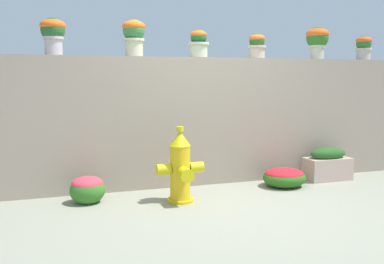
% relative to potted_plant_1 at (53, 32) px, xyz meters
% --- Properties ---
extents(ground_plane, '(24.00, 24.00, 0.00)m').
position_rel_potted_plant_1_xyz_m(ground_plane, '(1.78, -1.16, -1.92)').
color(ground_plane, gray).
extents(stone_wall, '(5.92, 0.30, 1.66)m').
position_rel_potted_plant_1_xyz_m(stone_wall, '(1.78, 0.02, -1.09)').
color(stone_wall, gray).
rests_on(stone_wall, ground).
extents(potted_plant_1, '(0.29, 0.29, 0.43)m').
position_rel_potted_plant_1_xyz_m(potted_plant_1, '(0.00, 0.00, 0.00)').
color(potted_plant_1, '#BDB0B4').
rests_on(potted_plant_1, stone_wall).
extents(potted_plant_2, '(0.28, 0.28, 0.45)m').
position_rel_potted_plant_1_xyz_m(potted_plant_2, '(0.95, 0.03, 0.01)').
color(potted_plant_2, beige).
rests_on(potted_plant_2, stone_wall).
extents(potted_plant_3, '(0.27, 0.27, 0.36)m').
position_rel_potted_plant_1_xyz_m(potted_plant_3, '(1.80, 0.05, -0.07)').
color(potted_plant_3, beige).
rests_on(potted_plant_3, stone_wall).
extents(potted_plant_4, '(0.25, 0.25, 0.33)m').
position_rel_potted_plant_1_xyz_m(potted_plant_4, '(2.63, 0.05, -0.08)').
color(potted_plant_4, beige).
rests_on(potted_plant_4, stone_wall).
extents(potted_plant_5, '(0.32, 0.32, 0.45)m').
position_rel_potted_plant_1_xyz_m(potted_plant_5, '(3.56, 0.01, 0.02)').
color(potted_plant_5, beige).
rests_on(potted_plant_5, stone_wall).
extents(potted_plant_6, '(0.23, 0.23, 0.36)m').
position_rel_potted_plant_1_xyz_m(potted_plant_6, '(4.37, 0.03, -0.06)').
color(potted_plant_6, '#BDB2AA').
rests_on(potted_plant_6, stone_wall).
extents(fire_hydrant, '(0.54, 0.44, 0.86)m').
position_rel_potted_plant_1_xyz_m(fire_hydrant, '(1.30, -0.77, -1.54)').
color(fire_hydrant, gold).
rests_on(fire_hydrant, ground).
extents(flower_bush_left, '(0.56, 0.51, 0.25)m').
position_rel_potted_plant_1_xyz_m(flower_bush_left, '(2.78, -0.52, -1.79)').
color(flower_bush_left, '#2C641C').
rests_on(flower_bush_left, ground).
extents(flower_bush_right, '(0.39, 0.35, 0.32)m').
position_rel_potted_plant_1_xyz_m(flower_bush_right, '(0.30, -0.49, -1.76)').
color(flower_bush_right, '#347524').
rests_on(flower_bush_right, ground).
extents(planter_box, '(0.62, 0.31, 0.45)m').
position_rel_potted_plant_1_xyz_m(planter_box, '(3.53, -0.37, -1.71)').
color(planter_box, '#BC9E8F').
rests_on(planter_box, ground).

